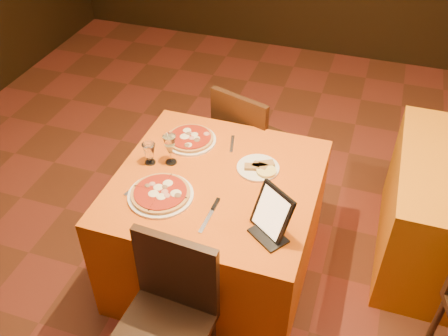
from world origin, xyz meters
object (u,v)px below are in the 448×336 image
(tablet, at_px, (272,212))
(main_table, at_px, (217,227))
(wine_glass, at_px, (170,149))
(chair_main_far, at_px, (254,141))
(pizza_far, at_px, (190,139))
(chair_main_near, at_px, (162,333))
(water_glass, at_px, (149,154))
(pizza_near, at_px, (161,194))

(tablet, bearing_deg, main_table, 179.80)
(wine_glass, height_order, tablet, tablet)
(chair_main_far, distance_m, pizza_far, 0.65)
(chair_main_near, distance_m, wine_glass, 0.99)
(main_table, height_order, chair_main_far, chair_main_far)
(chair_main_near, xyz_separation_m, tablet, (0.37, 0.53, 0.41))
(chair_main_far, bearing_deg, water_glass, 80.15)
(main_table, bearing_deg, chair_main_far, 90.00)
(main_table, bearing_deg, water_glass, 177.27)
(chair_main_far, distance_m, wine_glass, 0.88)
(main_table, relative_size, pizza_near, 3.16)
(chair_main_near, bearing_deg, chair_main_far, 93.72)
(pizza_near, distance_m, wine_glass, 0.30)
(water_glass, height_order, tablet, tablet)
(main_table, height_order, water_glass, water_glass)
(main_table, height_order, pizza_far, pizza_far)
(water_glass, bearing_deg, chair_main_far, 62.25)
(chair_main_far, relative_size, tablet, 3.73)
(chair_main_far, distance_m, water_glass, 0.94)
(pizza_near, bearing_deg, water_glass, 125.46)
(pizza_near, bearing_deg, main_table, 43.31)
(chair_main_near, height_order, chair_main_far, same)
(main_table, distance_m, water_glass, 0.60)
(main_table, xyz_separation_m, water_glass, (-0.40, 0.02, 0.44))
(main_table, bearing_deg, wine_glass, 168.88)
(wine_glass, distance_m, tablet, 0.74)
(chair_main_near, relative_size, wine_glass, 4.79)
(pizza_far, relative_size, wine_glass, 1.63)
(chair_main_far, height_order, water_glass, chair_main_far)
(chair_main_near, distance_m, pizza_far, 1.15)
(tablet, bearing_deg, chair_main_near, -89.60)
(tablet, bearing_deg, pizza_near, -148.99)
(water_glass, bearing_deg, wine_glass, 18.75)
(pizza_near, height_order, wine_glass, wine_glass)
(main_table, distance_m, pizza_near, 0.51)
(pizza_far, bearing_deg, chair_main_near, -76.34)
(wine_glass, relative_size, water_glass, 1.46)
(wine_glass, relative_size, tablet, 0.78)
(pizza_near, distance_m, water_glass, 0.30)
(main_table, distance_m, pizza_far, 0.55)
(main_table, distance_m, wine_glass, 0.56)
(pizza_near, height_order, tablet, tablet)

